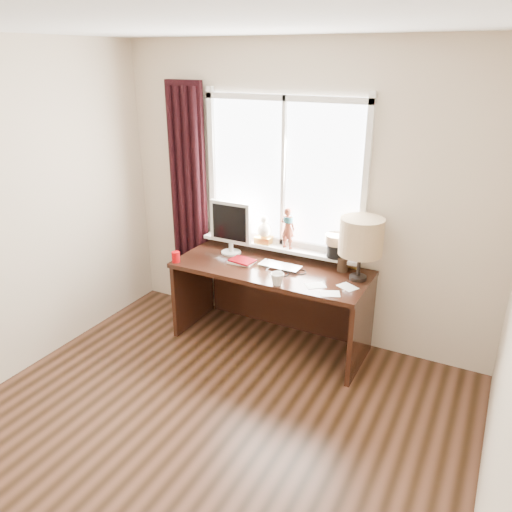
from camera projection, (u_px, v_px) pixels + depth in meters
The scene contains 16 objects.
floor at pixel (173, 466), 3.20m from camera, with size 3.50×4.00×0.00m, color #523020.
ceiling at pixel (137, 19), 2.23m from camera, with size 3.50×4.00×0.00m, color white.
wall_back at pixel (301, 197), 4.36m from camera, with size 3.50×2.60×0.00m, color #C6B198.
laptop at pixel (280, 266), 4.28m from camera, with size 0.36×0.23×0.03m, color silver.
mug at pixel (277, 279), 3.95m from camera, with size 0.11×0.10×0.11m, color white.
red_cup at pixel (176, 257), 4.40m from camera, with size 0.07×0.07×0.09m, color #9F0407.
window at pixel (284, 195), 4.37m from camera, with size 1.52×0.22×1.40m.
curtain at pixel (188, 203), 4.84m from camera, with size 0.38×0.09×2.25m.
desk at pixel (276, 288), 4.47m from camera, with size 1.70×0.70×0.75m.
monitor at pixel (230, 225), 4.51m from camera, with size 0.40×0.18×0.49m.
notebook_stack at pixel (242, 261), 4.39m from camera, with size 0.24×0.18×0.03m.
brush_holder at pixel (343, 264), 4.21m from camera, with size 0.09×0.09×0.25m.
icon_frame at pixel (353, 262), 4.25m from camera, with size 0.10×0.03×0.13m.
table_lamp at pixel (361, 237), 3.94m from camera, with size 0.35×0.35×0.52m.
loose_papers at pixel (331, 289), 3.91m from camera, with size 0.42×0.34×0.00m.
desk_cables at pixel (289, 271), 4.21m from camera, with size 0.27×0.31×0.01m.
Camera 1 is at (1.61, -1.94, 2.45)m, focal length 35.00 mm.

